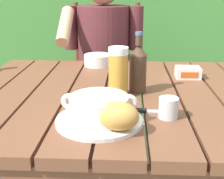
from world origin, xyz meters
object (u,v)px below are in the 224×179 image
beer_glass (118,72)px  table_knife (146,111)px  bread_roll (118,116)px  beer_bottle (138,67)px  person_eating (103,57)px  chair_near_diner (106,83)px  serving_plate (99,120)px  water_glass_small (168,108)px  soup_bowl (99,107)px  butter_tub (188,72)px  diner_bowl (98,60)px

beer_glass → table_knife: bearing=-57.2°
bread_roll → beer_bottle: (0.06, 0.36, 0.04)m
person_eating → beer_glass: size_ratio=6.85×
chair_near_diner → serving_plate: size_ratio=4.02×
person_eating → water_glass_small: bearing=-74.0°
beer_glass → table_knife: size_ratio=1.10×
person_eating → bread_roll: size_ratio=9.34×
serving_plate → table_knife: (0.14, 0.08, -0.00)m
bread_roll → water_glass_small: bearing=36.3°
bread_roll → water_glass_small: 0.19m
chair_near_diner → bread_roll: (0.12, -1.29, 0.32)m
person_eating → table_knife: bearing=-77.2°
chair_near_diner → beer_bottle: (0.19, -0.93, 0.36)m
beer_glass → bread_roll: bearing=-88.4°
chair_near_diner → serving_plate: (0.07, -1.22, 0.27)m
beer_glass → soup_bowl: bearing=-102.0°
butter_tub → diner_bowl: size_ratio=0.76×
chair_near_diner → bread_roll: size_ratio=7.82×
serving_plate → diner_bowl: (-0.07, 0.68, 0.02)m
beer_glass → diner_bowl: size_ratio=1.30×
diner_bowl → soup_bowl: bearing=-84.3°
bread_roll → diner_bowl: bread_roll is taller
bread_roll → diner_bowl: (-0.12, 0.75, -0.02)m
table_knife → diner_bowl: (-0.21, 0.60, 0.02)m
serving_plate → table_knife: bearing=30.7°
chair_near_diner → water_glass_small: bearing=-76.7°
beer_glass → water_glass_small: beer_glass is taller
water_glass_small → person_eating: bearing=106.0°
water_glass_small → serving_plate: bearing=-167.8°
soup_bowl → beer_glass: size_ratio=1.23×
butter_tub → diner_bowl: diner_bowl is taller
chair_near_diner → beer_bottle: 1.01m
beer_glass → table_knife: beer_glass is taller
serving_plate → water_glass_small: size_ratio=4.04×
person_eating → soup_bowl: (0.07, -1.02, 0.09)m
soup_bowl → butter_tub: bearing=54.2°
chair_near_diner → bread_roll: bearing=-84.5°
soup_bowl → water_glass_small: 0.21m
beer_glass → butter_tub: bearing=40.3°
soup_bowl → table_knife: 0.17m
bread_roll → serving_plate: bearing=130.6°
person_eating → soup_bowl: bearing=-86.1°
diner_bowl → butter_tub: bearing=-25.6°
table_knife → diner_bowl: size_ratio=1.18×
butter_tub → bread_roll: bearing=-118.0°
bread_roll → beer_glass: (-0.01, 0.30, 0.04)m
person_eating → beer_glass: 0.81m
soup_bowl → bread_roll: (0.06, -0.07, 0.00)m
table_knife → serving_plate: bearing=-149.3°
soup_bowl → diner_bowl: bearing=95.7°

